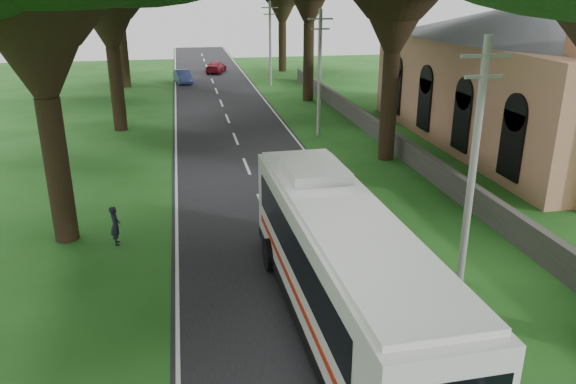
{
  "coord_description": "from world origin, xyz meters",
  "views": [
    {
      "loc": [
        -3.25,
        -9.25,
        9.29
      ],
      "look_at": [
        0.36,
        9.73,
        2.2
      ],
      "focal_mm": 35.0,
      "sensor_mm": 36.0,
      "label": 1
    }
  ],
  "objects_px": {
    "pole_far": "(270,43)",
    "coach_bus": "(341,266)",
    "pedestrian": "(115,225)",
    "pole_mid": "(319,72)",
    "distant_car_c": "(216,67)",
    "church": "(538,64)",
    "pole_near": "(473,162)",
    "distant_car_b": "(183,77)"
  },
  "relations": [
    {
      "from": "church",
      "to": "pedestrian",
      "type": "distance_m",
      "value": 26.39
    },
    {
      "from": "pole_mid",
      "to": "pole_near",
      "type": "bearing_deg",
      "value": -90.0
    },
    {
      "from": "distant_car_b",
      "to": "distant_car_c",
      "type": "distance_m",
      "value": 7.83
    },
    {
      "from": "distant_car_c",
      "to": "pedestrian",
      "type": "bearing_deg",
      "value": 97.28
    },
    {
      "from": "church",
      "to": "pole_mid",
      "type": "xyz_separation_m",
      "value": [
        -12.36,
        4.45,
        -0.73
      ]
    },
    {
      "from": "pole_near",
      "to": "pole_far",
      "type": "height_order",
      "value": "same"
    },
    {
      "from": "distant_car_c",
      "to": "church",
      "type": "bearing_deg",
      "value": 132.27
    },
    {
      "from": "pole_mid",
      "to": "pole_far",
      "type": "distance_m",
      "value": 20.0
    },
    {
      "from": "coach_bus",
      "to": "distant_car_b",
      "type": "relative_size",
      "value": 3.15
    },
    {
      "from": "church",
      "to": "pole_near",
      "type": "relative_size",
      "value": 3.0
    },
    {
      "from": "coach_bus",
      "to": "pedestrian",
      "type": "bearing_deg",
      "value": 133.0
    },
    {
      "from": "pole_near",
      "to": "pole_mid",
      "type": "xyz_separation_m",
      "value": [
        0.0,
        20.0,
        0.0
      ]
    },
    {
      "from": "church",
      "to": "distant_car_c",
      "type": "relative_size",
      "value": 5.52
    },
    {
      "from": "pole_far",
      "to": "church",
      "type": "bearing_deg",
      "value": -63.18
    },
    {
      "from": "pedestrian",
      "to": "pole_far",
      "type": "bearing_deg",
      "value": -27.31
    },
    {
      "from": "pole_near",
      "to": "pedestrian",
      "type": "height_order",
      "value": "pole_near"
    },
    {
      "from": "pole_mid",
      "to": "coach_bus",
      "type": "bearing_deg",
      "value": -102.16
    },
    {
      "from": "pole_far",
      "to": "distant_car_b",
      "type": "distance_m",
      "value": 9.73
    },
    {
      "from": "pole_near",
      "to": "distant_car_b",
      "type": "relative_size",
      "value": 2.0
    },
    {
      "from": "church",
      "to": "distant_car_b",
      "type": "bearing_deg",
      "value": 127.04
    },
    {
      "from": "coach_bus",
      "to": "pedestrian",
      "type": "xyz_separation_m",
      "value": [
        -6.84,
        6.98,
        -1.21
      ]
    },
    {
      "from": "church",
      "to": "distant_car_b",
      "type": "xyz_separation_m",
      "value": [
        -20.86,
        27.64,
        -4.22
      ]
    },
    {
      "from": "coach_bus",
      "to": "distant_car_b",
      "type": "bearing_deg",
      "value": 93.4
    },
    {
      "from": "pole_far",
      "to": "coach_bus",
      "type": "distance_m",
      "value": 42.15
    },
    {
      "from": "distant_car_b",
      "to": "distant_car_c",
      "type": "bearing_deg",
      "value": 51.95
    },
    {
      "from": "pole_far",
      "to": "distant_car_b",
      "type": "xyz_separation_m",
      "value": [
        -8.5,
        3.19,
        -3.49
      ]
    },
    {
      "from": "church",
      "to": "pole_far",
      "type": "bearing_deg",
      "value": 116.82
    },
    {
      "from": "coach_bus",
      "to": "pole_far",
      "type": "bearing_deg",
      "value": 82.17
    },
    {
      "from": "distant_car_c",
      "to": "distant_car_b",
      "type": "bearing_deg",
      "value": 76.9
    },
    {
      "from": "distant_car_b",
      "to": "coach_bus",
      "type": "bearing_deg",
      "value": -94.19
    },
    {
      "from": "pole_near",
      "to": "distant_car_c",
      "type": "height_order",
      "value": "pole_near"
    },
    {
      "from": "church",
      "to": "pole_far",
      "type": "distance_m",
      "value": 27.41
    },
    {
      "from": "pole_mid",
      "to": "distant_car_c",
      "type": "height_order",
      "value": "pole_mid"
    },
    {
      "from": "pole_near",
      "to": "coach_bus",
      "type": "bearing_deg",
      "value": -158.77
    },
    {
      "from": "pole_mid",
      "to": "pole_far",
      "type": "xyz_separation_m",
      "value": [
        0.0,
        20.0,
        0.0
      ]
    },
    {
      "from": "church",
      "to": "distant_car_b",
      "type": "distance_m",
      "value": 34.89
    },
    {
      "from": "church",
      "to": "distant_car_b",
      "type": "relative_size",
      "value": 6.01
    },
    {
      "from": "pole_near",
      "to": "pole_far",
      "type": "distance_m",
      "value": 40.0
    },
    {
      "from": "pole_mid",
      "to": "distant_car_c",
      "type": "distance_m",
      "value": 30.6
    },
    {
      "from": "pedestrian",
      "to": "distant_car_b",
      "type": "bearing_deg",
      "value": -13.56
    },
    {
      "from": "pole_mid",
      "to": "coach_bus",
      "type": "distance_m",
      "value": 22.44
    },
    {
      "from": "coach_bus",
      "to": "church",
      "type": "bearing_deg",
      "value": 44.09
    }
  ]
}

